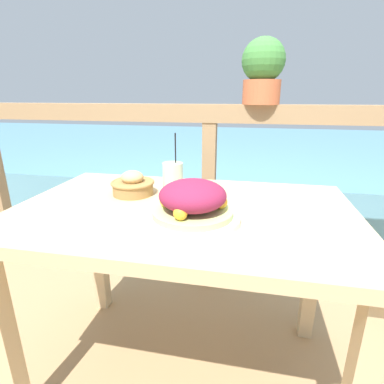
{
  "coord_description": "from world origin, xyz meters",
  "views": [
    {
      "loc": [
        0.22,
        -0.93,
        1.09
      ],
      "look_at": [
        0.03,
        -0.01,
        0.78
      ],
      "focal_mm": 28.0,
      "sensor_mm": 36.0,
      "label": 1
    }
  ],
  "objects_px": {
    "bread_basket": "(133,185)",
    "potted_plant": "(263,70)",
    "salad_plate": "(193,204)",
    "drink_glass": "(173,180)"
  },
  "relations": [
    {
      "from": "bread_basket",
      "to": "potted_plant",
      "type": "bearing_deg",
      "value": 48.35
    },
    {
      "from": "salad_plate",
      "to": "potted_plant",
      "type": "relative_size",
      "value": 0.96
    },
    {
      "from": "drink_glass",
      "to": "potted_plant",
      "type": "relative_size",
      "value": 0.81
    },
    {
      "from": "salad_plate",
      "to": "potted_plant",
      "type": "distance_m",
      "value": 0.87
    },
    {
      "from": "bread_basket",
      "to": "drink_glass",
      "type": "bearing_deg",
      "value": 2.28
    },
    {
      "from": "drink_glass",
      "to": "potted_plant",
      "type": "height_order",
      "value": "potted_plant"
    },
    {
      "from": "salad_plate",
      "to": "bread_basket",
      "type": "height_order",
      "value": "salad_plate"
    },
    {
      "from": "potted_plant",
      "to": "salad_plate",
      "type": "bearing_deg",
      "value": -104.61
    },
    {
      "from": "salad_plate",
      "to": "potted_plant",
      "type": "height_order",
      "value": "potted_plant"
    },
    {
      "from": "drink_glass",
      "to": "potted_plant",
      "type": "distance_m",
      "value": 0.73
    }
  ]
}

